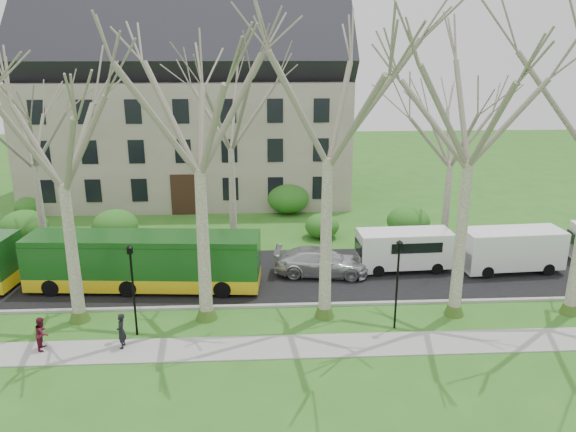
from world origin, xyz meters
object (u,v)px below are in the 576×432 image
object	(u,v)px
van_a	(404,250)
pedestrian_b	(42,333)
van_b	(512,250)
pedestrian_a	(121,331)
sedan	(321,262)
bus_follow	(144,261)

from	to	relation	value
van_a	pedestrian_b	bearing A→B (deg)	-158.31
van_b	pedestrian_a	bearing A→B (deg)	-163.23
sedan	van_b	size ratio (longest dim) A/B	0.94
sedan	bus_follow	bearing A→B (deg)	104.65
bus_follow	van_a	distance (m)	14.80
van_a	pedestrian_a	distance (m)	16.66
bus_follow	sedan	distance (m)	9.88
van_b	bus_follow	bearing A→B (deg)	-179.87
pedestrian_a	sedan	bearing A→B (deg)	129.10
van_b	pedestrian_a	xyz separation A→B (m)	(-20.75, -7.62, -0.45)
sedan	pedestrian_b	size ratio (longest dim) A/B	3.60
bus_follow	sedan	bearing A→B (deg)	11.75
van_a	bus_follow	bearing A→B (deg)	-175.50
pedestrian_a	van_b	bearing A→B (deg)	110.90
van_b	pedestrian_b	size ratio (longest dim) A/B	3.84
pedestrian_a	pedestrian_b	xyz separation A→B (m)	(-3.42, 0.07, -0.06)
pedestrian_a	bus_follow	bearing A→B (deg)	-177.93
sedan	pedestrian_b	xyz separation A→B (m)	(-13.04, -7.55, -0.03)
sedan	van_a	bearing A→B (deg)	-76.89
sedan	van_a	world-z (taller)	van_a
van_a	pedestrian_a	xyz separation A→B (m)	(-14.54, -8.13, -0.38)
van_b	pedestrian_b	world-z (taller)	van_b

